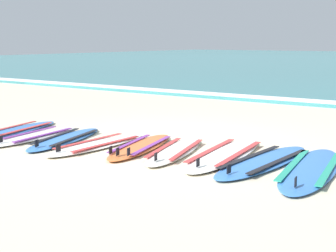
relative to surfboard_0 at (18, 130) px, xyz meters
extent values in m
plane|color=beige|center=(2.83, 0.55, -0.04)|extent=(80.00, 80.00, 0.00)
cube|color=white|center=(2.83, 6.95, 0.02)|extent=(80.00, 0.74, 0.11)
ellipsoid|color=#3875CC|center=(0.00, 0.00, 0.00)|extent=(0.95, 2.16, 0.07)
cube|color=#D13838|center=(-0.18, -0.04, 0.04)|extent=(0.38, 1.45, 0.01)
cube|color=#D13838|center=(0.18, 0.04, 0.04)|extent=(0.38, 1.45, 0.01)
ellipsoid|color=white|center=(0.73, -0.21, 0.00)|extent=(0.77, 2.11, 0.07)
cube|color=purple|center=(0.55, -0.23, 0.04)|extent=(0.25, 1.44, 0.01)
cube|color=purple|center=(0.92, -0.18, 0.04)|extent=(0.25, 1.44, 0.01)
cube|color=black|center=(0.83, -1.00, 0.09)|extent=(0.02, 0.09, 0.11)
ellipsoid|color=#3875CC|center=(1.34, -0.09, 0.00)|extent=(1.08, 2.19, 0.07)
cube|color=black|center=(1.16, -0.14, 0.04)|extent=(0.47, 1.45, 0.01)
cube|color=black|center=(1.53, -0.04, 0.04)|extent=(0.47, 1.45, 0.01)
cube|color=black|center=(1.56, -0.89, 0.09)|extent=(0.04, 0.09, 0.11)
ellipsoid|color=white|center=(2.11, -0.10, 0.00)|extent=(0.57, 2.15, 0.07)
cube|color=#D13838|center=(1.92, -0.10, 0.04)|extent=(0.10, 1.50, 0.01)
cube|color=#D13838|center=(2.30, -0.11, 0.04)|extent=(0.10, 1.50, 0.01)
cube|color=black|center=(2.09, -0.94, 0.09)|extent=(0.01, 0.09, 0.11)
ellipsoid|color=orange|center=(2.76, 0.17, 0.00)|extent=(1.01, 2.15, 0.07)
cube|color=purple|center=(2.58, 0.13, 0.04)|extent=(0.42, 1.44, 0.01)
cube|color=purple|center=(2.95, 0.22, 0.04)|extent=(0.42, 1.44, 0.01)
cube|color=black|center=(2.96, -0.62, 0.09)|extent=(0.03, 0.09, 0.11)
cube|color=black|center=(2.81, -0.59, 0.09)|extent=(0.03, 0.09, 0.11)
cube|color=black|center=(3.09, -0.52, 0.09)|extent=(0.03, 0.09, 0.11)
ellipsoid|color=silver|center=(3.37, 0.24, 0.00)|extent=(1.05, 2.14, 0.07)
cube|color=#D13838|center=(3.19, 0.19, 0.04)|extent=(0.45, 1.43, 0.01)
cube|color=#D13838|center=(3.55, 0.28, 0.04)|extent=(0.45, 1.43, 0.01)
cube|color=black|center=(3.58, -0.55, 0.09)|extent=(0.04, 0.09, 0.11)
ellipsoid|color=white|center=(4.10, 0.47, 0.00)|extent=(0.93, 2.55, 0.07)
cube|color=#D13838|center=(3.88, 0.44, 0.04)|extent=(0.30, 1.74, 0.01)
cube|color=#D13838|center=(4.32, 0.50, 0.04)|extent=(0.30, 1.74, 0.01)
cube|color=black|center=(4.22, -0.50, 0.09)|extent=(0.02, 0.09, 0.11)
ellipsoid|color=#3875CC|center=(4.76, 0.38, 0.00)|extent=(0.73, 2.44, 0.07)
cube|color=black|center=(4.54, 0.39, 0.04)|extent=(0.18, 1.69, 0.01)
cube|color=black|center=(4.97, 0.37, 0.04)|extent=(0.18, 1.69, 0.01)
cube|color=black|center=(4.70, -0.56, 0.09)|extent=(0.02, 0.09, 0.11)
ellipsoid|color=#3875CC|center=(5.42, 0.36, 0.00)|extent=(1.04, 2.63, 0.07)
cube|color=teal|center=(5.19, 0.32, 0.04)|extent=(0.37, 1.78, 0.01)
cube|color=teal|center=(5.65, 0.40, 0.04)|extent=(0.37, 1.78, 0.01)
cube|color=black|center=(5.58, -0.62, 0.09)|extent=(0.03, 0.09, 0.11)
camera|label=1|loc=(7.43, -5.78, 1.65)|focal=52.53mm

